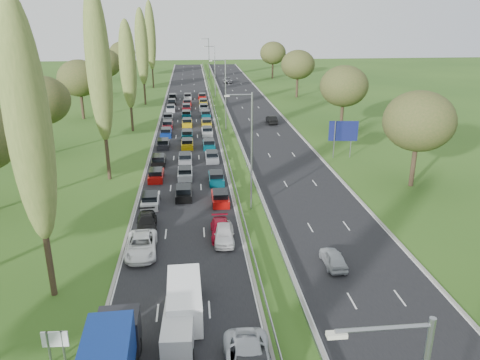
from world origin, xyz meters
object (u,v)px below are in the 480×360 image
near_car_3 (147,222)px  direction_sign (343,133)px  near_car_2 (141,245)px  white_van_rear (185,298)px  white_van_front (179,328)px  info_sign (55,342)px

near_car_3 → direction_sign: bearing=35.6°
near_car_2 → direction_sign: 35.92m
near_car_2 → white_van_rear: (3.68, -8.65, 0.39)m
white_van_front → white_van_rear: size_ratio=0.83×
near_car_2 → near_car_3: near_car_2 is taller
near_car_2 → info_sign: info_sign is taller
info_sign → direction_sign: direction_sign is taller
near_car_2 → near_car_3: size_ratio=1.17×
near_car_2 → white_van_rear: bearing=-68.8°
white_van_rear → near_car_2: bearing=111.8°
info_sign → near_car_3: bearing=78.2°
near_car_3 → direction_sign: (25.17, 20.70, 2.88)m
near_car_3 → info_sign: size_ratio=2.18×
near_car_2 → info_sign: 13.21m
near_car_2 → white_van_rear: size_ratio=0.96×
white_van_rear → info_sign: white_van_rear is taller
near_car_3 → info_sign: (-3.63, -17.43, 0.69)m
near_car_3 → white_van_front: bearing=-82.4°
near_car_3 → white_van_rear: bearing=-78.6°
near_car_2 → near_car_3: 4.72m
near_car_3 → white_van_front: size_ratio=0.99×
near_car_2 → info_sign: (-3.58, -12.71, 0.60)m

